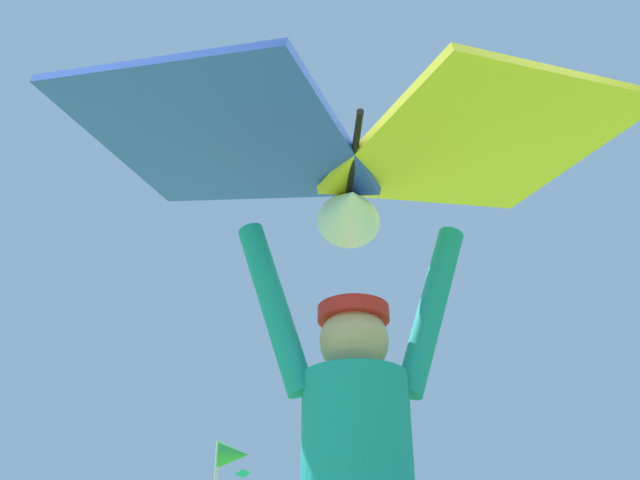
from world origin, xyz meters
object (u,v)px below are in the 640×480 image
held_stunt_kite (352,154)px  distant_kite_magenta_far_center (373,344)px  marker_flag (230,472)px  distant_kite_teal_high_right (243,473)px

held_stunt_kite → distant_kite_magenta_far_center: 31.69m
held_stunt_kite → marker_flag: held_stunt_kite is taller
held_stunt_kite → distant_kite_teal_high_right: (-0.60, 28.31, 3.66)m
held_stunt_kite → distant_kite_magenta_far_center: size_ratio=1.38×
distant_kite_magenta_far_center → distant_kite_teal_high_right: bearing=-168.9°
distant_kite_teal_high_right → distant_kite_magenta_far_center: bearing=11.1°
marker_flag → distant_kite_magenta_far_center: bearing=76.5°
held_stunt_kite → distant_kite_magenta_far_center: distant_kite_magenta_far_center is taller
distant_kite_teal_high_right → marker_flag: size_ratio=0.25×
held_stunt_kite → distant_kite_teal_high_right: 28.55m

